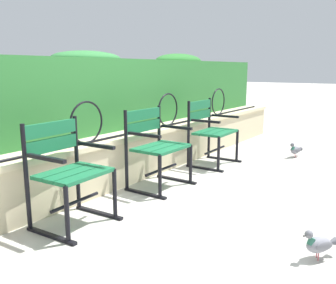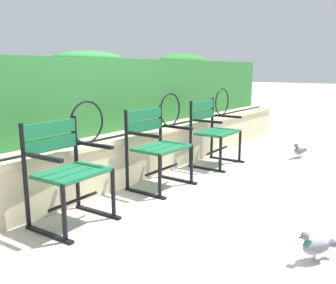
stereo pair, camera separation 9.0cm
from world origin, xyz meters
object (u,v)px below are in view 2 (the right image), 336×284
at_px(pigeon_near_chairs, 316,245).
at_px(park_chair_left, 66,169).
at_px(park_chair_right, 213,130).
at_px(pigeon_far_side, 299,150).
at_px(park_chair_centre, 156,145).

bearing_deg(pigeon_near_chairs, park_chair_left, 107.35).
bearing_deg(park_chair_right, pigeon_far_side, -38.81).
bearing_deg(park_chair_centre, park_chair_left, -179.85).
distance_m(park_chair_centre, pigeon_far_side, 2.41).
height_order(park_chair_centre, pigeon_near_chairs, park_chair_centre).
xyz_separation_m(park_chair_left, pigeon_far_side, (3.42, -0.85, -0.35)).
bearing_deg(pigeon_near_chairs, park_chair_centre, 71.48).
xyz_separation_m(park_chair_centre, pigeon_near_chairs, (-0.62, -1.84, -0.35)).
xyz_separation_m(park_chair_centre, pigeon_far_side, (2.23, -0.85, -0.35)).
height_order(park_chair_right, pigeon_far_side, park_chair_right).
xyz_separation_m(pigeon_near_chairs, pigeon_far_side, (2.84, 0.99, 0.00)).
height_order(pigeon_near_chairs, pigeon_far_side, same).
relative_size(park_chair_centre, park_chair_right, 0.99).
relative_size(park_chair_right, pigeon_far_side, 2.98).
xyz_separation_m(park_chair_right, pigeon_far_side, (1.04, -0.84, -0.35)).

